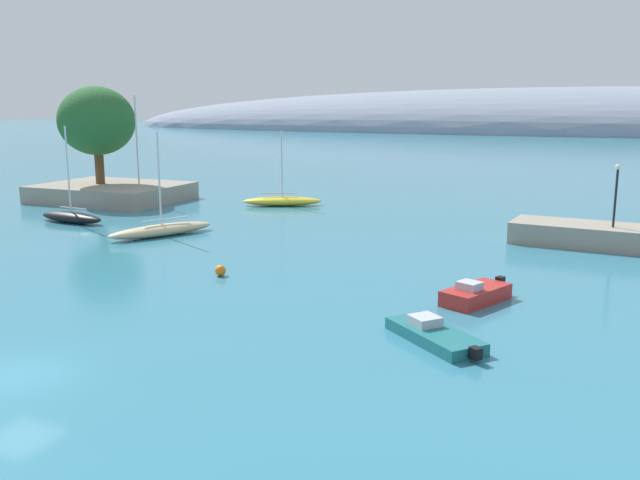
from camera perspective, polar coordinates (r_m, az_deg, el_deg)
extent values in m
plane|color=teal|center=(27.79, -24.14, -10.35)|extent=(600.00, 600.00, 0.00)
cube|color=gray|center=(72.48, -17.04, 3.84)|extent=(13.89, 10.60, 1.69)
cylinder|color=brown|center=(73.01, -17.99, 5.73)|extent=(0.91, 0.91, 3.10)
ellipsoid|color=#28602D|center=(72.74, -18.23, 9.47)|extent=(7.60, 7.60, 6.84)
cube|color=gray|center=(50.86, 24.88, 0.10)|extent=(16.56, 5.85, 1.51)
ellipsoid|color=gray|center=(245.76, 22.21, 8.35)|extent=(361.49, 72.16, 29.76)
ellipsoid|color=navy|center=(71.12, -14.87, 3.50)|extent=(7.14, 4.31, 0.90)
cylinder|color=silver|center=(70.62, -15.09, 7.74)|extent=(0.17, 0.17, 9.64)
cube|color=silver|center=(70.76, -14.77, 4.12)|extent=(2.92, 1.16, 0.10)
ellipsoid|color=#C6B284|center=(52.33, -13.14, 0.81)|extent=(5.45, 8.29, 0.88)
cylinder|color=silver|center=(51.77, -13.33, 5.02)|extent=(0.14, 0.14, 6.85)
cube|color=silver|center=(52.36, -12.81, 1.71)|extent=(1.83, 3.41, 0.10)
ellipsoid|color=black|center=(60.29, -20.12, 1.80)|extent=(6.76, 2.36, 0.89)
cylinder|color=silver|center=(59.79, -20.39, 5.56)|extent=(0.13, 0.13, 7.08)
cube|color=silver|center=(59.94, -19.99, 2.53)|extent=(2.97, 0.41, 0.10)
ellipsoid|color=yellow|center=(66.07, -3.19, 3.27)|extent=(7.68, 4.86, 0.87)
cylinder|color=silver|center=(65.65, -3.23, 6.38)|extent=(0.15, 0.15, 6.35)
cube|color=silver|center=(65.97, -3.49, 3.94)|extent=(3.14, 1.50, 0.10)
cube|color=#1E6B70|center=(29.15, 9.58, -7.92)|extent=(4.84, 4.55, 0.51)
cube|color=black|center=(27.17, 12.91, -9.24)|extent=(0.57, 0.56, 0.46)
cube|color=#B2B7C1|center=(29.56, 8.78, -6.68)|extent=(1.60, 1.60, 0.40)
cube|color=red|center=(35.04, 12.93, -4.50)|extent=(3.19, 4.32, 0.77)
cube|color=black|center=(36.81, 14.86, -3.51)|extent=(0.51, 0.55, 0.70)
cube|color=#B2B7C1|center=(34.41, 12.43, -3.76)|extent=(1.34, 1.29, 0.40)
sphere|color=orange|center=(39.70, -8.35, -2.55)|extent=(0.64, 0.64, 0.64)
cylinder|color=black|center=(50.02, 23.53, 3.20)|extent=(0.16, 0.16, 3.92)
sphere|color=#EAEACC|center=(49.79, 23.72, 5.63)|extent=(0.36, 0.36, 0.36)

